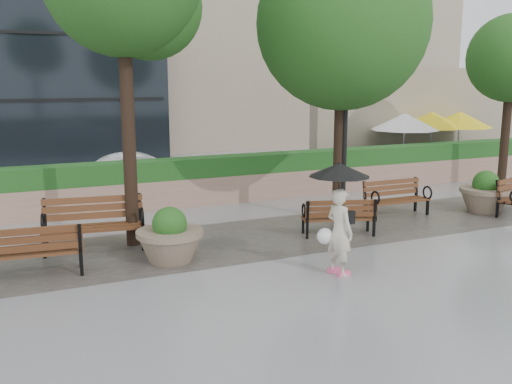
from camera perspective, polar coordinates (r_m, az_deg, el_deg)
name	(u,v)px	position (r m, az deg, el deg)	size (l,w,h in m)	color
ground	(372,272)	(11.01, 11.54, -7.80)	(100.00, 100.00, 0.00)	gray
cobble_strip	(296,233)	(13.43, 4.01, -4.09)	(28.00, 3.20, 0.01)	#383330
hedge_wall	(232,179)	(16.82, -2.46, 1.34)	(24.00, 0.80, 1.35)	tan
cafe_wall	(421,118)	(24.22, 16.14, 7.11)	(10.00, 0.60, 4.00)	tan
cafe_hedge	(447,164)	(22.41, 18.59, 2.68)	(8.00, 0.50, 0.90)	#204717
asphalt_street	(190,179)	(20.65, -6.62, 1.25)	(40.00, 7.00, 0.00)	black
bench_0	(31,262)	(11.19, -21.60, -6.48)	(1.90, 0.91, 0.98)	brown
bench_1	(95,235)	(12.44, -15.84, -4.20)	(2.15, 1.11, 1.11)	brown
bench_2	(338,224)	(13.27, 8.23, -3.23)	(1.74, 1.11, 0.88)	brown
bench_3	(396,206)	(15.40, 13.84, -1.36)	(1.76, 0.71, 0.94)	brown
planter_left	(170,240)	(11.36, -8.59, -4.81)	(1.32, 1.32, 1.11)	#7F6B56
planter_right	(485,196)	(16.64, 21.92, -0.35)	(1.35, 1.35, 1.13)	#7F6B56
lamppost	(344,151)	(14.37, 8.83, 4.08)	(0.28, 0.28, 4.07)	black
tree_1	(346,29)	(14.54, 8.99, 15.81)	(4.17, 4.17, 6.95)	black
patio_umb_white	(405,122)	(21.88, 14.66, 6.77)	(2.50, 2.50, 2.30)	black
patio_umb_yellow_a	(432,120)	(23.13, 17.16, 6.86)	(2.50, 2.50, 2.30)	black
patio_umb_yellow_b	(460,120)	(23.76, 19.70, 6.81)	(2.50, 2.50, 2.30)	black
car_right	(142,171)	(18.97, -11.35, 2.05)	(1.26, 3.61, 1.19)	white
pedestrian	(339,208)	(10.45, 8.31, -1.55)	(1.12, 1.12, 2.06)	beige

